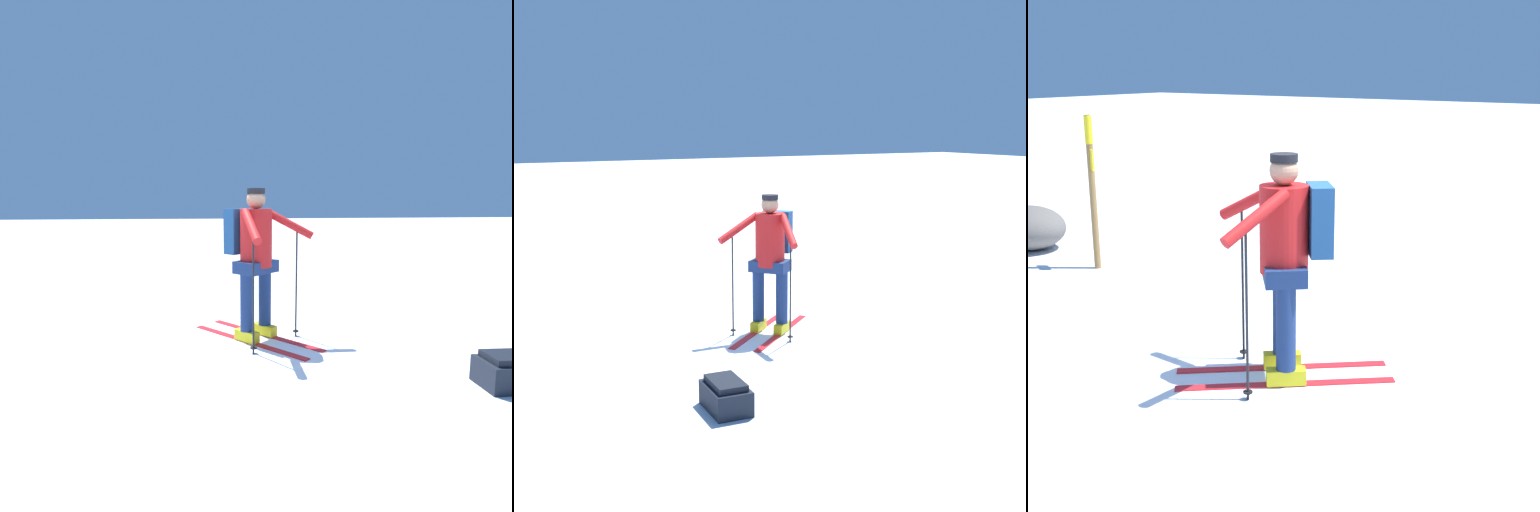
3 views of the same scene
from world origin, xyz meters
The scene contains 3 objects.
ground_plane centered at (0.00, 0.00, 0.00)m, with size 80.00×80.00×0.00m, color white.
skier centered at (0.01, 0.25, 1.02)m, with size 1.56×1.39×1.74m.
dropped_backpack centered at (1.61, 2.26, 0.14)m, with size 0.39×0.57×0.29m.
Camera 1 is at (4.52, -0.41, 1.56)m, focal length 28.00 mm.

